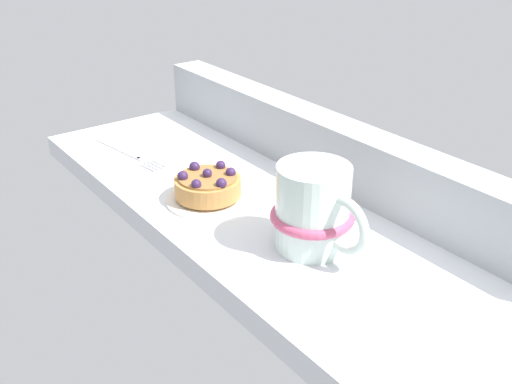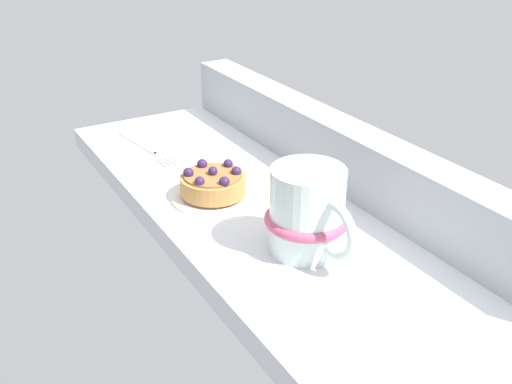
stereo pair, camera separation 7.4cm
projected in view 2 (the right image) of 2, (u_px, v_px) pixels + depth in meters
ground_plane at (263, 208)px, 81.95cm from camera, size 78.91×30.14×3.16cm
window_rail_back at (337, 150)px, 84.84cm from camera, size 77.33×5.47×8.82cm
dessert_plate at (214, 195)px, 81.08cm from camera, size 11.43×11.43×0.86cm
raspberry_tart at (213, 183)px, 80.21cm from camera, size 8.89×8.89×3.81cm
coffee_mug at (308, 212)px, 67.27cm from camera, size 13.55×9.78×10.20cm
dessert_fork at (146, 147)px, 96.64cm from camera, size 17.61×4.22×0.60cm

